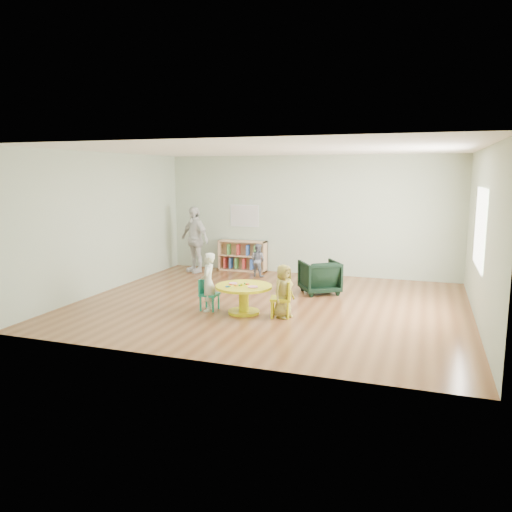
# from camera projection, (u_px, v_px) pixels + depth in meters

# --- Properties ---
(room) EXTENTS (7.10, 7.00, 2.80)m
(room) POSITION_uv_depth(u_px,v_px,m) (271.00, 201.00, 8.90)
(room) COLOR brown
(room) RESTS_ON ground
(activity_table) EXTENTS (0.98, 0.98, 0.53)m
(activity_table) POSITION_uv_depth(u_px,v_px,m) (244.00, 294.00, 8.56)
(activity_table) COLOR #D1CB11
(activity_table) RESTS_ON ground
(kid_chair_left) EXTENTS (0.30, 0.30, 0.56)m
(kid_chair_left) POSITION_uv_depth(u_px,v_px,m) (207.00, 293.00, 8.78)
(kid_chair_left) COLOR #198A6B
(kid_chair_left) RESTS_ON ground
(kid_chair_right) EXTENTS (0.39, 0.39, 0.62)m
(kid_chair_right) POSITION_uv_depth(u_px,v_px,m) (283.00, 297.00, 8.33)
(kid_chair_right) COLOR #D1CB11
(kid_chair_right) RESTS_ON ground
(bookshelf) EXTENTS (1.20, 0.30, 0.75)m
(bookshelf) POSITION_uv_depth(u_px,v_px,m) (242.00, 256.00, 12.34)
(bookshelf) COLOR tan
(bookshelf) RESTS_ON ground
(alphabet_poster) EXTENTS (0.74, 0.01, 0.54)m
(alphabet_poster) POSITION_uv_depth(u_px,v_px,m) (245.00, 216.00, 12.29)
(alphabet_poster) COLOR white
(alphabet_poster) RESTS_ON ground
(armchair) EXTENTS (0.99, 0.99, 0.66)m
(armchair) POSITION_uv_depth(u_px,v_px,m) (320.00, 277.00, 10.00)
(armchair) COLOR black
(armchair) RESTS_ON ground
(child_left) EXTENTS (0.32, 0.42, 1.03)m
(child_left) POSITION_uv_depth(u_px,v_px,m) (208.00, 282.00, 8.69)
(child_left) COLOR silver
(child_left) RESTS_ON ground
(child_right) EXTENTS (0.44, 0.52, 0.90)m
(child_right) POSITION_uv_depth(u_px,v_px,m) (284.00, 291.00, 8.28)
(child_right) COLOR yellow
(child_right) RESTS_ON ground
(toddler) EXTENTS (0.44, 0.38, 0.77)m
(toddler) POSITION_uv_depth(u_px,v_px,m) (258.00, 260.00, 11.62)
(toddler) COLOR #18203C
(toddler) RESTS_ON ground
(adult_caretaker) EXTENTS (1.01, 0.75, 1.60)m
(adult_caretaker) POSITION_uv_depth(u_px,v_px,m) (195.00, 239.00, 12.10)
(adult_caretaker) COLOR silver
(adult_caretaker) RESTS_ON ground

